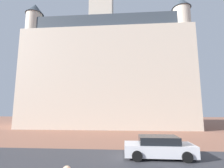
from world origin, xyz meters
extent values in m
plane|color=#93604C|center=(0.00, 10.00, 0.00)|extent=(120.00, 120.00, 0.00)
cube|color=#38383D|center=(0.00, 7.21, 0.00)|extent=(120.00, 7.10, 0.00)
cube|color=beige|center=(-2.45, 29.53, 8.46)|extent=(29.23, 13.54, 16.93)
cube|color=#38424C|center=(-2.45, 29.53, 18.13)|extent=(26.89, 12.46, 2.40)
cube|color=beige|center=(-3.86, 29.53, 16.68)|extent=(4.65, 4.65, 33.36)
cylinder|color=beige|center=(-15.57, 24.26, 10.22)|extent=(2.80, 2.80, 20.44)
cone|color=#38424C|center=(-15.57, 24.26, 21.44)|extent=(3.20, 3.20, 2.00)
cylinder|color=beige|center=(10.66, 24.26, 10.13)|extent=(2.80, 2.80, 20.27)
cone|color=#38424C|center=(10.66, 24.26, 21.27)|extent=(3.20, 3.20, 2.00)
cube|color=silver|center=(3.02, 8.78, 0.53)|extent=(4.48, 1.88, 0.71)
cube|color=black|center=(3.02, 8.78, 1.13)|extent=(2.51, 1.65, 0.49)
cylinder|color=black|center=(4.49, 9.72, 0.32)|extent=(0.64, 0.22, 0.64)
cylinder|color=black|center=(4.49, 7.84, 0.32)|extent=(0.64, 0.22, 0.64)
cylinder|color=black|center=(1.54, 9.72, 0.32)|extent=(0.64, 0.22, 0.64)
cylinder|color=black|center=(1.54, 7.84, 0.32)|extent=(0.64, 0.22, 0.64)
camera|label=1|loc=(0.84, -2.93, 3.12)|focal=26.77mm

